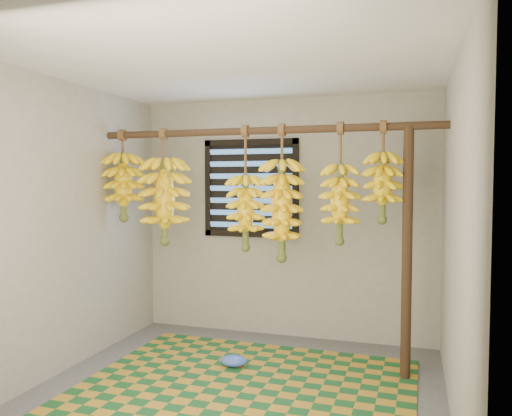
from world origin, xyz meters
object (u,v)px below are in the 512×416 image
at_px(banana_bunch_a, 123,187).
at_px(banana_bunch_e, 340,204).
at_px(plastic_bag, 234,361).
at_px(support_post, 407,254).
at_px(woven_mat, 245,387).
at_px(banana_bunch_b, 165,201).
at_px(banana_bunch_f, 383,187).
at_px(banana_bunch_d, 282,210).
at_px(banana_bunch_c, 246,212).

relative_size(banana_bunch_a, banana_bunch_e, 0.85).
bearing_deg(banana_bunch_e, plastic_bag, -167.30).
relative_size(support_post, banana_bunch_a, 2.38).
height_order(woven_mat, banana_bunch_b, banana_bunch_b).
xyz_separation_m(support_post, plastic_bag, (-1.38, -0.19, -0.94)).
distance_m(woven_mat, banana_bunch_a, 2.13).
xyz_separation_m(banana_bunch_a, banana_bunch_f, (2.36, -0.00, 0.00)).
bearing_deg(woven_mat, banana_bunch_f, 29.90).
xyz_separation_m(plastic_bag, banana_bunch_b, (-0.74, 0.19, 1.33)).
distance_m(banana_bunch_b, banana_bunch_d, 1.10).
distance_m(plastic_bag, banana_bunch_e, 1.59).
relative_size(plastic_bag, banana_bunch_d, 0.20).
bearing_deg(support_post, banana_bunch_b, -180.00).
relative_size(woven_mat, banana_bunch_b, 2.38).
bearing_deg(woven_mat, banana_bunch_e, 41.42).
height_order(woven_mat, banana_bunch_d, banana_bunch_d).
relative_size(banana_bunch_c, banana_bunch_e, 1.09).
bearing_deg(woven_mat, plastic_bag, 121.79).
relative_size(banana_bunch_c, banana_bunch_f, 1.33).
relative_size(banana_bunch_b, banana_bunch_c, 0.97).
relative_size(banana_bunch_d, banana_bunch_f, 1.43).
bearing_deg(banana_bunch_a, banana_bunch_f, -0.00).
distance_m(banana_bunch_d, banana_bunch_e, 0.49).
bearing_deg(plastic_bag, support_post, 7.91).
xyz_separation_m(banana_bunch_a, banana_bunch_b, (0.43, -0.00, -0.13)).
xyz_separation_m(plastic_bag, banana_bunch_c, (0.04, 0.19, 1.25)).
distance_m(support_post, banana_bunch_c, 1.38).
bearing_deg(woven_mat, support_post, 25.57).
bearing_deg(woven_mat, banana_bunch_b, 150.11).
distance_m(plastic_bag, banana_bunch_c, 1.26).
xyz_separation_m(banana_bunch_d, banana_bunch_e, (0.49, 0.00, 0.06)).
xyz_separation_m(banana_bunch_a, banana_bunch_d, (1.53, 0.00, -0.19)).
distance_m(support_post, banana_bunch_f, 0.56).
height_order(plastic_bag, banana_bunch_a, banana_bunch_a).
height_order(banana_bunch_e, banana_bunch_f, same).
height_order(support_post, plastic_bag, support_post).
bearing_deg(banana_bunch_a, banana_bunch_d, 0.00).
bearing_deg(banana_bunch_b, banana_bunch_c, 0.00).
bearing_deg(banana_bunch_f, support_post, 0.00).
height_order(banana_bunch_c, banana_bunch_d, same).
xyz_separation_m(support_post, banana_bunch_b, (-2.12, -0.00, 0.39)).
relative_size(banana_bunch_e, banana_bunch_f, 1.23).
relative_size(plastic_bag, banana_bunch_c, 0.21).
height_order(banana_bunch_a, banana_bunch_c, same).
xyz_separation_m(woven_mat, banana_bunch_a, (-1.39, 0.55, 1.52)).
bearing_deg(banana_bunch_c, banana_bunch_b, -180.00).
bearing_deg(banana_bunch_b, banana_bunch_e, 0.00).
distance_m(support_post, banana_bunch_d, 1.07).
bearing_deg(woven_mat, banana_bunch_d, 75.89).
distance_m(banana_bunch_a, banana_bunch_f, 2.36).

